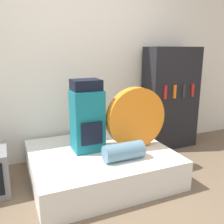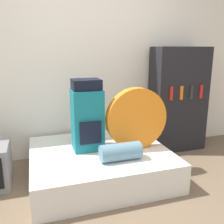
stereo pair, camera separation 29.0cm
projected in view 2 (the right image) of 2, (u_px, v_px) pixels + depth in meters
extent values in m
plane|color=brown|center=(126.00, 218.00, 2.28)|extent=(16.00, 16.00, 0.00)
cube|color=white|center=(86.00, 64.00, 3.46)|extent=(8.00, 0.05, 2.60)
cube|color=white|center=(100.00, 163.00, 3.00)|extent=(1.59, 1.39, 0.34)
cube|color=#14707F|center=(87.00, 120.00, 2.92)|extent=(0.35, 0.30, 0.71)
cube|color=black|center=(86.00, 84.00, 2.83)|extent=(0.32, 0.27, 0.12)
cube|color=black|center=(91.00, 133.00, 2.79)|extent=(0.24, 0.03, 0.26)
cylinder|color=orange|center=(136.00, 119.00, 2.93)|extent=(0.73, 0.11, 0.73)
cylinder|color=#5B849E|center=(121.00, 152.00, 2.66)|extent=(0.44, 0.19, 0.19)
cube|color=black|center=(178.00, 99.00, 3.73)|extent=(0.81, 0.38, 1.53)
cube|color=red|center=(171.00, 93.00, 3.44)|extent=(0.04, 0.02, 0.19)
cube|color=orange|center=(181.00, 93.00, 3.49)|extent=(0.04, 0.02, 0.19)
cube|color=#2D2D33|center=(191.00, 92.00, 3.54)|extent=(0.04, 0.02, 0.19)
cube|color=red|center=(201.00, 92.00, 3.58)|extent=(0.04, 0.02, 0.19)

